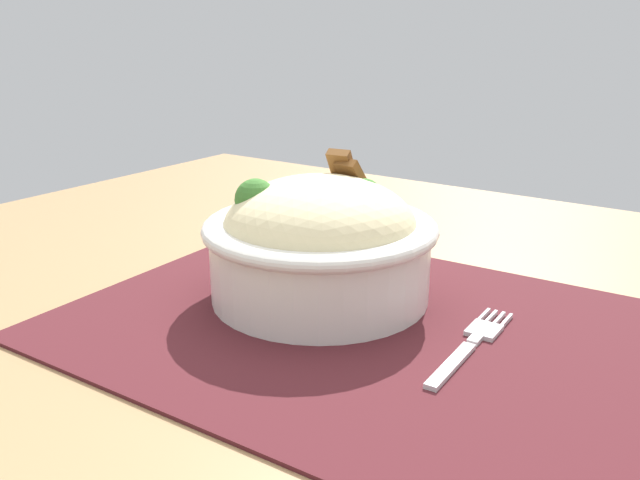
% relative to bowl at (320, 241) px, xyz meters
% --- Properties ---
extents(table, '(1.10, 0.99, 0.71)m').
position_rel_bowl_xyz_m(table, '(0.03, -0.05, -0.11)').
color(table, '#99754C').
rests_on(table, ground_plane).
extents(placemat, '(0.45, 0.35, 0.00)m').
position_rel_bowl_xyz_m(placemat, '(0.05, -0.03, -0.05)').
color(placemat, '#47191E').
rests_on(placemat, table).
extents(bowl, '(0.20, 0.20, 0.12)m').
position_rel_bowl_xyz_m(bowl, '(0.00, 0.00, 0.00)').
color(bowl, silver).
rests_on(bowl, placemat).
extents(fork, '(0.02, 0.13, 0.00)m').
position_rel_bowl_xyz_m(fork, '(0.14, -0.01, -0.05)').
color(fork, silver).
rests_on(fork, placemat).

